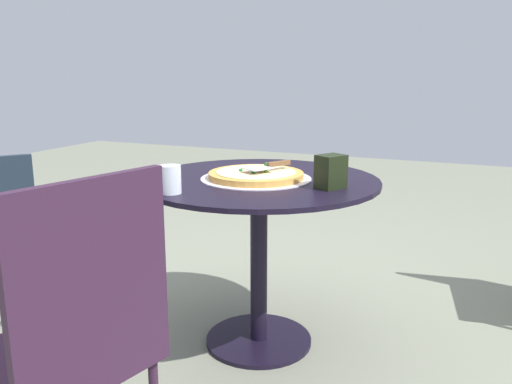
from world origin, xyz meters
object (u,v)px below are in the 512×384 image
(patio_table, at_px, (259,218))
(patio_chair_near, at_px, (72,338))
(pizza_server, at_px, (269,166))
(napkin_dispenser, at_px, (331,172))
(pizza_on_tray, at_px, (256,175))
(drinking_cup, at_px, (170,179))

(patio_table, height_order, patio_chair_near, patio_chair_near)
(pizza_server, height_order, patio_chair_near, patio_chair_near)
(patio_table, height_order, napkin_dispenser, napkin_dispenser)
(napkin_dispenser, bearing_deg, pizza_on_tray, 111.48)
(pizza_server, bearing_deg, drinking_cup, -29.93)
(patio_table, bearing_deg, pizza_on_tray, -30.01)
(pizza_on_tray, relative_size, patio_chair_near, 0.48)
(patio_table, xyz_separation_m, pizza_on_tray, (0.01, -0.01, 0.18))
(patio_chair_near, bearing_deg, drinking_cup, -167.05)
(patio_table, relative_size, pizza_on_tray, 2.18)
(patio_table, height_order, drinking_cup, drinking_cup)
(pizza_on_tray, bearing_deg, patio_chair_near, -1.07)
(napkin_dispenser, height_order, patio_chair_near, patio_chair_near)
(pizza_on_tray, bearing_deg, pizza_server, 125.94)
(patio_table, height_order, pizza_on_tray, pizza_on_tray)
(drinking_cup, relative_size, patio_chair_near, 0.11)
(patio_table, distance_m, pizza_on_tray, 0.18)
(patio_table, relative_size, patio_chair_near, 1.04)
(patio_table, relative_size, napkin_dispenser, 7.83)
(pizza_on_tray, bearing_deg, napkin_dispenser, 81.59)
(pizza_on_tray, height_order, napkin_dispenser, napkin_dispenser)
(patio_table, relative_size, pizza_server, 4.55)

